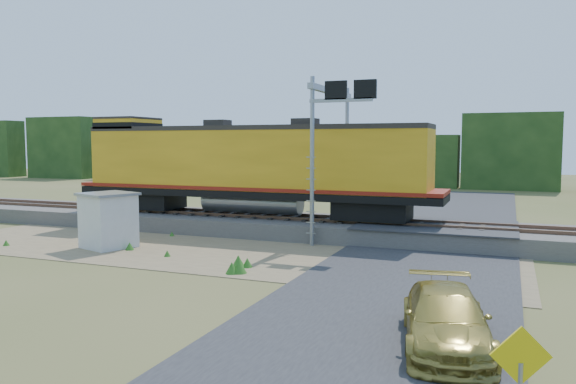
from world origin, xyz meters
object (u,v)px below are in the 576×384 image
at_px(locomotive, 247,165).
at_px(shed, 108,220).
at_px(car, 446,319).
at_px(signal_gantry, 335,122).

height_order(locomotive, shed, locomotive).
bearing_deg(locomotive, car, -49.63).
distance_m(shed, signal_gantry, 11.17).
distance_m(signal_gantry, car, 15.14).
bearing_deg(locomotive, shed, -118.61).
xyz_separation_m(locomotive, car, (11.43, -13.44, -2.79)).
bearing_deg(locomotive, signal_gantry, -7.81).
xyz_separation_m(locomotive, signal_gantry, (4.94, -0.68, 2.13)).
relative_size(locomotive, signal_gantry, 2.62).
distance_m(locomotive, signal_gantry, 5.42).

